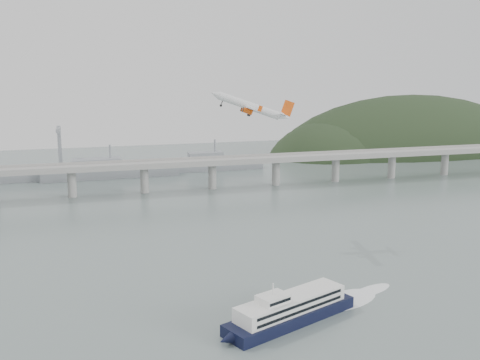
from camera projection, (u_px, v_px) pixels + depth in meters
name	position (u px, v px, depth m)	size (l,w,h in m)	color
ground	(278.00, 295.00, 223.97)	(900.00, 900.00, 0.00)	slate
bridge	(184.00, 167.00, 408.59)	(800.00, 22.00, 23.90)	gray
headland	(420.00, 167.00, 617.20)	(365.00, 155.00, 156.00)	#1E2E1A
ferry	(291.00, 310.00, 199.62)	(83.30, 41.36, 16.58)	black
airliner	(251.00, 107.00, 274.53)	(41.57, 38.23, 16.64)	white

